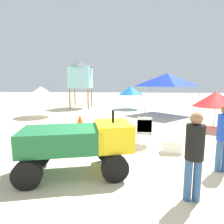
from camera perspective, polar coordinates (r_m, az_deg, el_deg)
name	(u,v)px	position (r m, az deg, el deg)	size (l,w,h in m)	color
ground	(120,165)	(5.20, 2.51, -15.54)	(80.00, 80.00, 0.00)	beige
utility_cart	(79,141)	(4.56, -9.85, -8.60)	(2.76, 1.83, 1.50)	#1E6B38
stacked_plastic_chairs	(144,128)	(6.57, 9.63, -4.91)	(0.48, 0.48, 1.02)	white
surfboard_pile	(73,128)	(8.37, -11.63, -4.85)	(2.54, 0.66, 0.40)	yellow
lifeguard_near_center	(224,134)	(5.23, 30.61, -5.81)	(0.32, 0.32, 1.62)	#33598C
lifeguard_near_right	(194,151)	(3.71, 23.51, -10.80)	(0.32, 0.32, 1.63)	#33598C
popup_canopy	(167,80)	(13.50, 16.26, 9.28)	(3.23, 3.23, 2.82)	#B2B2B7
lifeguard_tower	(81,75)	(16.91, -9.42, 10.90)	(1.98, 1.98, 3.96)	olive
beach_umbrella_left	(41,92)	(13.01, -20.55, 5.61)	(2.12, 2.12, 1.95)	beige
beach_umbrella_mid	(131,90)	(15.94, 5.67, 6.47)	(2.07, 2.07, 1.92)	beige
beach_umbrella_far	(216,99)	(10.21, 28.71, 3.46)	(2.05, 2.05, 1.76)	beige
traffic_cone_near	(80,119)	(10.44, -9.60, -1.98)	(0.33, 0.33, 0.47)	orange
cooler_box	(172,146)	(6.23, 17.60, -9.78)	(0.55, 0.37, 0.41)	white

